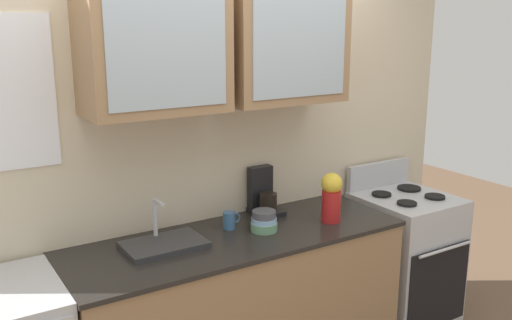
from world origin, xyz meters
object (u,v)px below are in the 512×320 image
at_px(coffee_maker, 264,196).
at_px(sink_faucet, 164,243).
at_px(vase, 331,196).
at_px(cup_near_sink, 230,220).
at_px(bowl_stack, 264,221).
at_px(stove_range, 404,259).

bearing_deg(coffee_maker, sink_faucet, -166.64).
distance_m(vase, coffee_maker, 0.43).
relative_size(sink_faucet, cup_near_sink, 3.85).
distance_m(bowl_stack, cup_near_sink, 0.20).
height_order(stove_range, cup_near_sink, stove_range).
bearing_deg(vase, stove_range, 7.10).
xyz_separation_m(bowl_stack, coffee_maker, (0.16, 0.26, 0.05)).
bearing_deg(cup_near_sink, vase, -20.64).
height_order(sink_faucet, bowl_stack, sink_faucet).
bearing_deg(cup_near_sink, sink_faucet, -173.05).
xyz_separation_m(sink_faucet, vase, (1.00, -0.16, 0.13)).
relative_size(stove_range, coffee_maker, 3.84).
bearing_deg(sink_faucet, cup_near_sink, 6.95).
bearing_deg(sink_faucet, bowl_stack, -7.96).
height_order(vase, cup_near_sink, vase).
distance_m(sink_faucet, vase, 1.02).
xyz_separation_m(stove_range, vase, (-0.75, -0.09, 0.61)).
height_order(sink_faucet, coffee_maker, coffee_maker).
bearing_deg(sink_faucet, coffee_maker, 13.36).
bearing_deg(stove_range, vase, -172.90).
xyz_separation_m(sink_faucet, bowl_stack, (0.58, -0.08, 0.03)).
bearing_deg(bowl_stack, cup_near_sink, 138.06).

